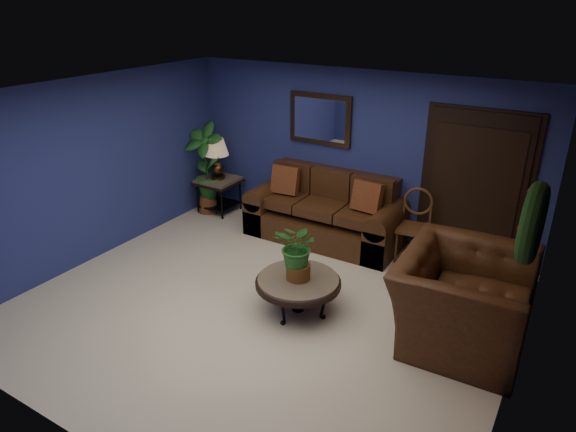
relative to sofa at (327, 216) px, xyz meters
The scene contains 18 objects.
floor 2.13m from the sofa, 83.32° to the right, with size 5.50×5.50×0.00m, color beige.
wall_back 1.03m from the sofa, 59.35° to the left, with size 5.50×0.04×2.50m, color navy.
wall_left 3.39m from the sofa, 140.20° to the right, with size 0.04×5.00×2.50m, color navy.
wall_right_brick 3.76m from the sofa, 34.88° to the right, with size 0.04×5.00×2.50m, color brown.
ceiling 3.01m from the sofa, 83.32° to the right, with size 5.50×5.00×0.02m, color white.
crown_molding 4.18m from the sofa, 35.15° to the right, with size 0.03×5.00×0.14m, color white.
wall_mirror 1.47m from the sofa, 133.67° to the left, with size 1.02×0.06×0.77m, color #442D18.
closet_door 2.15m from the sofa, 10.85° to the left, with size 1.44×0.06×2.18m, color black.
wreath 3.82m from the sofa, 34.78° to the right, with size 0.72×0.72×0.16m, color black.
sofa is the anchor object (origin of this frame).
coffee_table 2.06m from the sofa, 72.05° to the right, with size 1.00×1.00×0.43m.
end_table 2.06m from the sofa, behind, with size 0.65×0.65×0.59m.
table_lamp 2.17m from the sofa, behind, with size 0.40×0.40×0.67m.
side_chair 1.37m from the sofa, ahead, with size 0.49×0.49×1.02m.
armchair 2.84m from the sofa, 32.50° to the right, with size 1.50×1.31×0.97m, color #402312.
coffee_plant 2.11m from the sofa, 72.05° to the right, with size 0.55×0.49×0.70m.
floor_plant 2.64m from the sofa, 10.32° to the right, with size 0.45×0.41×0.84m.
tall_plant 2.27m from the sofa, behind, with size 0.70×0.49×1.55m.
Camera 1 is at (2.97, -4.34, 3.46)m, focal length 32.00 mm.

